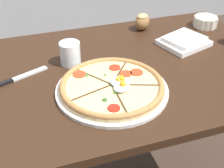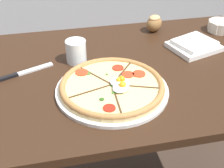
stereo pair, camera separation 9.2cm
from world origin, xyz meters
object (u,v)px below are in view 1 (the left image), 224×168
(dining_table, at_px, (82,96))
(napkin_folded, at_px, (184,41))
(pizza, at_px, (112,87))
(ramekin_bowl, at_px, (205,21))
(bread_piece_near, at_px, (142,21))
(water_glass, at_px, (70,55))
(knife_spare, at_px, (17,79))

(dining_table, bearing_deg, napkin_folded, 11.05)
(dining_table, xyz_separation_m, pizza, (0.08, -0.13, 0.11))
(napkin_folded, bearing_deg, pizza, -150.26)
(ramekin_bowl, distance_m, bread_piece_near, 0.30)
(water_glass, bearing_deg, bread_piece_near, 28.02)
(water_glass, bearing_deg, knife_spare, -166.45)
(napkin_folded, bearing_deg, ramekin_bowl, 36.00)
(napkin_folded, bearing_deg, bread_piece_near, 118.07)
(napkin_folded, xyz_separation_m, knife_spare, (-0.69, -0.05, -0.01))
(bread_piece_near, xyz_separation_m, water_glass, (-0.38, -0.20, -0.00))
(ramekin_bowl, bearing_deg, knife_spare, -168.02)
(pizza, distance_m, knife_spare, 0.34)
(pizza, xyz_separation_m, ramekin_bowl, (0.58, 0.36, 0.01))
(knife_spare, xyz_separation_m, water_glass, (0.20, 0.05, 0.03))
(ramekin_bowl, xyz_separation_m, napkin_folded, (-0.19, -0.14, -0.01))
(pizza, distance_m, bread_piece_near, 0.51)
(napkin_folded, distance_m, knife_spare, 0.69)
(dining_table, relative_size, pizza, 4.05)
(dining_table, height_order, water_glass, water_glass)
(dining_table, xyz_separation_m, bread_piece_near, (0.36, 0.29, 0.13))
(knife_spare, bearing_deg, water_glass, -8.25)
(bread_piece_near, bearing_deg, pizza, -123.97)
(napkin_folded, bearing_deg, water_glass, -179.90)
(dining_table, bearing_deg, water_glass, 99.57)
(pizza, relative_size, water_glass, 4.30)
(dining_table, distance_m, napkin_folded, 0.49)
(pizza, height_order, water_glass, water_glass)
(pizza, bearing_deg, knife_spare, 149.54)
(dining_table, distance_m, water_glass, 0.16)
(bread_piece_near, distance_m, water_glass, 0.43)
(dining_table, height_order, pizza, pizza)
(napkin_folded, relative_size, knife_spare, 1.01)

